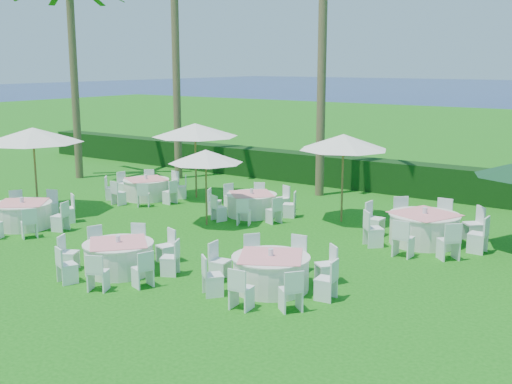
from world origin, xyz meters
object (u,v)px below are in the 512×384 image
banquet_table_c (271,272)px  banquet_table_d (146,188)px  banquet_table_e (252,204)px  umbrella_a (33,135)px  umbrella_b (206,156)px  banquet_table_f (424,228)px  banquet_table_a (23,214)px  umbrella_c (195,130)px  banquet_table_b (119,256)px  umbrella_d (343,142)px

banquet_table_c → banquet_table_d: (-8.93, 5.26, -0.01)m
banquet_table_e → umbrella_a: (-6.04, -3.71, 2.19)m
banquet_table_d → umbrella_b: umbrella_b is taller
banquet_table_f → banquet_table_a: bearing=-153.7°
banquet_table_d → umbrella_c: umbrella_c is taller
banquet_table_c → umbrella_c: 10.20m
banquet_table_b → banquet_table_a: bearing=166.9°
banquet_table_c → umbrella_a: bearing=170.9°
banquet_table_b → banquet_table_d: size_ratio=0.98×
umbrella_b → umbrella_c: (-2.86, 2.90, 0.37)m
banquet_table_b → banquet_table_f: size_ratio=0.85×
banquet_table_b → banquet_table_c: size_ratio=0.94×
banquet_table_d → umbrella_d: umbrella_d is taller
banquet_table_f → umbrella_d: umbrella_d is taller
umbrella_b → umbrella_a: bearing=-161.1°
banquet_table_e → banquet_table_f: banquet_table_f is taller
banquet_table_a → umbrella_b: (4.34, 3.40, 1.71)m
banquet_table_c → umbrella_d: (-1.55, 6.31, 2.10)m
banquet_table_d → umbrella_a: size_ratio=0.91×
umbrella_d → umbrella_c: bearing=178.3°
umbrella_a → umbrella_d: bearing=27.8°
banquet_table_a → banquet_table_e: banquet_table_a is taller
banquet_table_c → umbrella_c: bearing=139.5°
banquet_table_c → umbrella_a: size_ratio=0.94×
banquet_table_a → umbrella_c: (1.48, 6.30, 2.08)m
umbrella_d → umbrella_a: bearing=-152.2°
banquet_table_f → umbrella_b: bearing=-163.7°
banquet_table_d → banquet_table_a: bearing=-91.7°
banquet_table_a → banquet_table_f: 11.74m
umbrella_b → banquet_table_f: bearing=16.3°
banquet_table_b → umbrella_c: umbrella_c is taller
banquet_table_e → banquet_table_f: bearing=0.2°
banquet_table_c → banquet_table_e: banquet_table_c is taller
umbrella_a → umbrella_c: umbrella_a is taller
banquet_table_b → umbrella_d: umbrella_d is taller
banquet_table_d → umbrella_c: size_ratio=0.94×
banquet_table_d → umbrella_c: bearing=42.5°
umbrella_d → banquet_table_f: bearing=-17.0°
banquet_table_e → umbrella_a: 7.42m
banquet_table_c → banquet_table_b: bearing=-163.0°
banquet_table_a → banquet_table_f: (10.52, 5.20, 0.04)m
banquet_table_e → umbrella_c: umbrella_c is taller
umbrella_a → banquet_table_a: bearing=-48.9°
banquet_table_e → umbrella_d: size_ratio=1.02×
banquet_table_c → banquet_table_e: 6.89m
banquet_table_a → umbrella_a: 2.92m
banquet_table_f → umbrella_d: size_ratio=1.22×
umbrella_c → umbrella_d: bearing=-1.7°
banquet_table_b → umbrella_c: (-4.01, 7.58, 2.10)m
banquet_table_a → umbrella_b: bearing=38.1°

